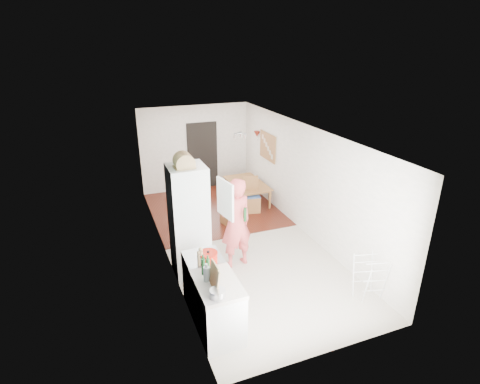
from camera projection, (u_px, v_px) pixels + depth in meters
room_shell at (238, 189)px, 7.93m from camera, size 3.20×7.00×2.50m
floor at (238, 241)px, 8.40m from camera, size 3.20×7.00×0.01m
wood_floor_overlay at (214, 209)px, 9.99m from camera, size 3.20×3.30×0.01m
sage_wall_panel at (185, 212)px, 5.44m from camera, size 0.02×3.00×1.30m
tile_splashback at (198, 273)px, 5.23m from camera, size 0.02×1.90×0.50m
doorway_recess at (203, 156)px, 11.10m from camera, size 0.90×0.04×2.00m
base_cabinet at (218, 310)px, 5.60m from camera, size 0.60×0.90×0.86m
worktop at (217, 284)px, 5.42m from camera, size 0.62×0.92×0.06m
range_cooker at (204, 281)px, 6.24m from camera, size 0.60×0.60×0.88m
cooker_top at (203, 258)px, 6.07m from camera, size 0.60×0.60×0.04m
fridge_housing at (189, 221)px, 6.89m from camera, size 0.66×0.66×2.15m
fridge_door at (225, 199)px, 6.66m from camera, size 0.14×0.56×0.70m
fridge_interior at (204, 195)px, 6.82m from camera, size 0.02×0.52×0.66m
pinboard at (268, 146)px, 9.99m from camera, size 0.03×0.90×0.70m
pinboard_frame at (267, 147)px, 9.98m from camera, size 0.00×0.94×0.74m
wall_sconce at (257, 134)px, 10.46m from camera, size 0.18×0.18×0.16m
person at (236, 216)px, 7.11m from camera, size 0.87×0.65×2.16m
dining_table at (248, 193)px, 10.41m from camera, size 0.76×1.34×0.47m
dining_chair at (252, 195)px, 9.68m from camera, size 0.46×0.46×0.92m
stool at (230, 215)px, 9.10m from camera, size 0.44×0.44×0.46m
grey_drape at (229, 203)px, 8.98m from camera, size 0.46×0.46×0.18m
drying_rack at (369, 278)px, 6.40m from camera, size 0.49×0.46×0.79m
bread_bin at (184, 162)px, 6.38m from camera, size 0.39×0.38×0.18m
red_casserole at (208, 257)px, 5.87m from camera, size 0.35×0.35×0.18m
steel_pan at (218, 293)px, 5.08m from camera, size 0.25×0.25×0.11m
held_bottle at (245, 215)px, 6.95m from camera, size 0.06×0.06×0.27m
bottle_a at (203, 267)px, 5.55m from camera, size 0.06×0.06×0.27m
bottle_b at (208, 266)px, 5.57m from camera, size 0.06×0.06×0.25m
bottle_c at (207, 274)px, 5.40m from camera, size 0.11×0.11×0.23m
pepper_mill_front at (199, 260)px, 5.79m from camera, size 0.06×0.06×0.20m
pepper_mill_back at (201, 258)px, 5.80m from camera, size 0.07×0.07×0.24m
chopping_boards at (214, 276)px, 5.22m from camera, size 0.10×0.28×0.38m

